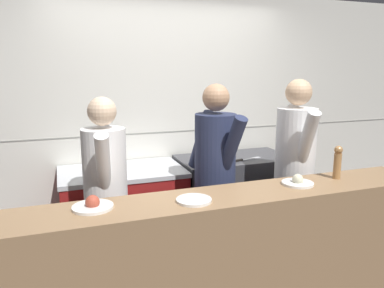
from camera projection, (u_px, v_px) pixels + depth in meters
wall_back_tiled at (168, 117)px, 4.00m from camera, size 8.00×0.06×2.60m
oven_range at (123, 214)px, 3.61m from camera, size 1.15×0.71×0.88m
prep_counter at (234, 199)px, 3.99m from camera, size 1.17×0.65×0.91m
pass_counter at (235, 258)px, 2.69m from camera, size 3.08×0.45×0.97m
stock_pot at (108, 157)px, 3.48m from camera, size 0.34×0.34×0.23m
chefs_knife at (245, 160)px, 3.77m from camera, size 0.35×0.12×0.02m
plated_dish_main at (93, 205)px, 2.32m from camera, size 0.25×0.25×0.09m
plated_dish_appetiser at (194, 200)px, 2.44m from camera, size 0.23×0.23×0.02m
plated_dish_dessert at (298, 182)px, 2.79m from camera, size 0.24×0.24×0.08m
pepper_mill at (338, 161)px, 2.92m from camera, size 0.06×0.06×0.26m
chef_head_cook at (106, 191)px, 2.86m from camera, size 0.37×0.71×1.62m
chef_sous at (215, 173)px, 3.16m from camera, size 0.42×0.74×1.70m
chef_line at (295, 166)px, 3.35m from camera, size 0.42×0.76×1.73m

